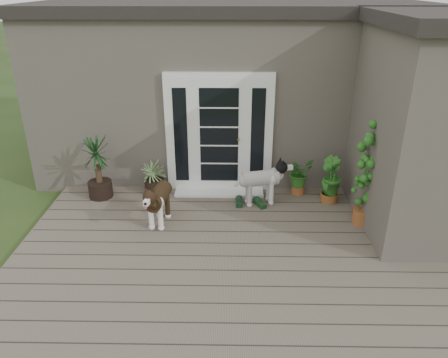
{
  "coord_description": "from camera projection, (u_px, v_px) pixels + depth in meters",
  "views": [
    {
      "loc": [
        0.01,
        -4.7,
        3.67
      ],
      "look_at": [
        -0.1,
        1.75,
        0.7
      ],
      "focal_mm": 34.69,
      "sensor_mm": 36.0,
      "label": 1
    }
  ],
  "objects": [
    {
      "name": "roof_main",
      "position": [
        231.0,
        6.0,
        8.68
      ],
      "size": [
        7.6,
        4.2,
        0.2
      ],
      "primitive_type": "cube",
      "color": "#2D2826",
      "rests_on": "house_main"
    },
    {
      "name": "herb_a",
      "position": [
        299.0,
        178.0,
        7.78
      ],
      "size": [
        0.68,
        0.68,
        0.62
      ],
      "primitive_type": "imported",
      "rotation": [
        0.0,
        0.0,
        0.62
      ],
      "color": "#1B4F16",
      "rests_on": "deck"
    },
    {
      "name": "deck",
      "position": [
        229.0,
        260.0,
        6.14
      ],
      "size": [
        6.2,
        4.6,
        0.12
      ],
      "primitive_type": "cube",
      "color": "#6B5B4C",
      "rests_on": "ground"
    },
    {
      "name": "door_step",
      "position": [
        219.0,
        192.0,
        7.92
      ],
      "size": [
        1.6,
        0.4,
        0.05
      ],
      "primitive_type": "cube",
      "color": "white",
      "rests_on": "deck"
    },
    {
      "name": "white_dog",
      "position": [
        260.0,
        185.0,
        7.42
      ],
      "size": [
        0.9,
        0.54,
        0.7
      ],
      "primitive_type": null,
      "rotation": [
        0.0,
        0.0,
        -1.35
      ],
      "color": "white",
      "rests_on": "deck"
    },
    {
      "name": "herb_c",
      "position": [
        330.0,
        186.0,
        7.52
      ],
      "size": [
        0.53,
        0.53,
        0.59
      ],
      "primitive_type": "imported",
      "rotation": [
        0.0,
        0.0,
        4.01
      ],
      "color": "#225418",
      "rests_on": "deck"
    },
    {
      "name": "brindle_dog",
      "position": [
        159.0,
        204.0,
        6.8
      ],
      "size": [
        0.49,
        0.89,
        0.71
      ],
      "primitive_type": null,
      "rotation": [
        0.0,
        0.0,
        2.99
      ],
      "color": "#362513",
      "rests_on": "deck"
    },
    {
      "name": "yucca",
      "position": [
        98.0,
        167.0,
        7.56
      ],
      "size": [
        0.91,
        0.91,
        1.16
      ],
      "primitive_type": null,
      "rotation": [
        0.0,
        0.0,
        0.15
      ],
      "color": "#143411",
      "rests_on": "deck"
    },
    {
      "name": "house_wing",
      "position": [
        424.0,
        136.0,
        6.47
      ],
      "size": [
        1.6,
        2.4,
        3.1
      ],
      "primitive_type": "cube",
      "color": "#665E54",
      "rests_on": "ground"
    },
    {
      "name": "sapling",
      "position": [
        370.0,
        173.0,
        6.58
      ],
      "size": [
        0.61,
        0.61,
        1.77
      ],
      "primitive_type": null,
      "rotation": [
        0.0,
        0.0,
        -0.2
      ],
      "color": "#1C4C15",
      "rests_on": "deck"
    },
    {
      "name": "spider_plant",
      "position": [
        154.0,
        176.0,
        7.81
      ],
      "size": [
        0.81,
        0.81,
        0.66
      ],
      "primitive_type": null,
      "rotation": [
        0.0,
        0.0,
        0.41
      ],
      "color": "#7F965C",
      "rests_on": "deck"
    },
    {
      "name": "house_main",
      "position": [
        231.0,
        88.0,
        9.37
      ],
      "size": [
        7.4,
        4.0,
        3.1
      ],
      "primitive_type": "cube",
      "color": "#665E54",
      "rests_on": "ground"
    },
    {
      "name": "roof_wing",
      "position": [
        448.0,
        19.0,
        5.78
      ],
      "size": [
        1.8,
        2.6,
        0.2
      ],
      "primitive_type": "cube",
      "color": "#2D2826",
      "rests_on": "house_wing"
    },
    {
      "name": "clog_right",
      "position": [
        239.0,
        202.0,
        7.51
      ],
      "size": [
        0.16,
        0.33,
        0.1
      ],
      "primitive_type": null,
      "rotation": [
        0.0,
        0.0,
        0.0
      ],
      "color": "black",
      "rests_on": "deck"
    },
    {
      "name": "herb_b",
      "position": [
        330.0,
        186.0,
        7.5
      ],
      "size": [
        0.56,
        0.56,
        0.6
      ],
      "primitive_type": "imported",
      "rotation": [
        0.0,
        0.0,
        2.16
      ],
      "color": "#1D5F1B",
      "rests_on": "deck"
    },
    {
      "name": "door_unit",
      "position": [
        219.0,
        134.0,
        7.66
      ],
      "size": [
        1.9,
        0.14,
        2.15
      ],
      "primitive_type": "cube",
      "color": "white",
      "rests_on": "deck"
    },
    {
      "name": "clog_left",
      "position": [
        260.0,
        203.0,
        7.47
      ],
      "size": [
        0.3,
        0.38,
        0.1
      ],
      "primitive_type": null,
      "rotation": [
        0.0,
        0.0,
        0.45
      ],
      "color": "#163919",
      "rests_on": "deck"
    }
  ]
}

